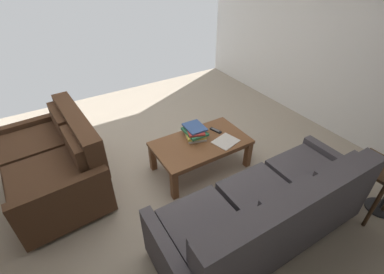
{
  "coord_description": "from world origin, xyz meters",
  "views": [
    {
      "loc": [
        1.08,
        2.32,
        2.33
      ],
      "look_at": [
        0.0,
        0.54,
        0.86
      ],
      "focal_mm": 25.42,
      "sensor_mm": 36.0,
      "label": 1
    }
  ],
  "objects": [
    {
      "name": "coffee_mug",
      "position": [
        -1.43,
        1.53,
        0.65
      ],
      "size": [
        0.1,
        0.08,
        0.1
      ],
      "color": "#B23F38",
      "rests_on": "end_table"
    },
    {
      "name": "ground_plane",
      "position": [
        0.0,
        0.0,
        -0.0
      ],
      "size": [
        5.16,
        5.14,
        0.01
      ],
      "primitive_type": "cube",
      "color": "tan"
    },
    {
      "name": "tv_remote",
      "position": [
        -0.66,
        0.04,
        0.41
      ],
      "size": [
        0.09,
        0.17,
        0.02
      ],
      "color": "black",
      "rests_on": "coffee_table"
    },
    {
      "name": "loveseat_near",
      "position": [
        1.18,
        -0.4,
        0.37
      ],
      "size": [
        0.99,
        1.49,
        0.88
      ],
      "color": "black",
      "rests_on": "ground"
    },
    {
      "name": "wall_left",
      "position": [
        -2.58,
        0.0,
        1.33
      ],
      "size": [
        0.12,
        5.14,
        2.67
      ],
      "primitive_type": "cube",
      "color": "white",
      "rests_on": "ground"
    },
    {
      "name": "book_stack",
      "position": [
        -0.37,
        -0.01,
        0.46
      ],
      "size": [
        0.3,
        0.34,
        0.13
      ],
      "color": "silver",
      "rests_on": "coffee_table"
    },
    {
      "name": "sofa_main",
      "position": [
        -0.32,
        1.32,
        0.37
      ],
      "size": [
        2.05,
        0.81,
        0.86
      ],
      "color": "black",
      "rests_on": "ground"
    },
    {
      "name": "loose_magazine",
      "position": [
        -0.63,
        0.29,
        0.4
      ],
      "size": [
        0.33,
        0.3,
        0.01
      ],
      "primitive_type": "cube",
      "rotation": [
        0.0,
        0.0,
        1.82
      ],
      "color": "silver",
      "rests_on": "coffee_table"
    },
    {
      "name": "coffee_table",
      "position": [
        -0.38,
        0.13,
        0.34
      ],
      "size": [
        1.14,
        0.65,
        0.4
      ],
      "color": "brown",
      "rests_on": "ground"
    },
    {
      "name": "end_table",
      "position": [
        -1.48,
        1.57,
        0.47
      ],
      "size": [
        0.4,
        0.4,
        0.6
      ],
      "color": "#472D1C",
      "rests_on": "ground"
    }
  ]
}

